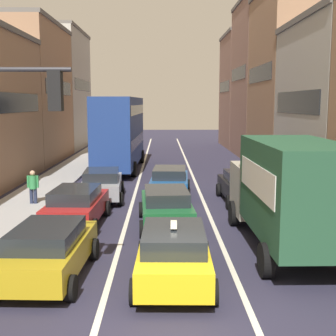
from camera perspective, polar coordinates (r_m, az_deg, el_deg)
ground_plane at (r=10.68m, az=0.94°, el=-17.97°), size 140.00×140.00×0.00m
sidewalk_left at (r=30.62m, az=-12.85°, el=-0.72°), size 2.60×64.00×0.14m
lane_stripe_left at (r=29.99m, az=-3.46°, el=-0.84°), size 0.16×60.00×0.01m
lane_stripe_right at (r=30.02m, az=3.03°, el=-0.83°), size 0.16×60.00×0.01m
building_row_left at (r=35.85m, az=-20.06°, el=8.32°), size 7.20×43.90×12.10m
building_row_right at (r=33.86m, az=17.00°, el=9.95°), size 7.20×43.90×13.41m
removalist_box_truck at (r=14.93m, az=14.77°, el=-2.64°), size 2.75×7.72×3.58m
taxi_centre_lane_front at (r=12.16m, az=0.72°, el=-10.57°), size 2.15×4.34×1.66m
sedan_left_lane_front at (r=12.81m, az=-14.69°, el=-9.86°), size 2.20×4.37×1.49m
sedan_centre_lane_second at (r=17.36m, az=-0.24°, el=-4.83°), size 2.25×4.39×1.49m
wagon_left_lane_second at (r=17.90m, az=-11.38°, el=-4.60°), size 2.20×4.37×1.49m
hatchback_centre_lane_third at (r=22.89m, az=0.21°, el=-1.64°), size 2.25×4.39×1.49m
sedan_left_lane_third at (r=22.37m, az=-8.28°, el=-1.96°), size 2.27×4.40×1.49m
sedan_right_lane_behind_truck at (r=21.83m, az=9.41°, el=-2.24°), size 2.16×4.35×1.49m
bus_mid_queue_primary at (r=32.11m, az=-6.05°, el=4.80°), size 3.05×10.57×5.06m
pedestrian_near_kerb at (r=21.61m, az=-16.56°, el=-2.17°), size 0.54×0.34×1.66m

